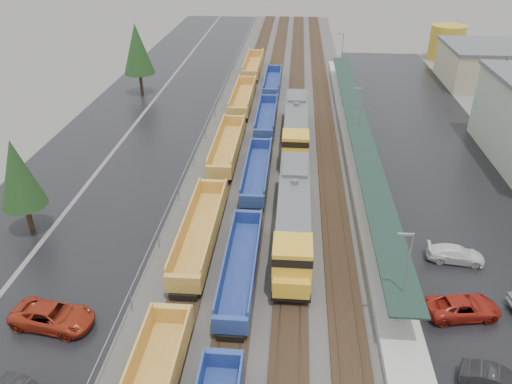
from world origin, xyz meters
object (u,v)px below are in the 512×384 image
(locomotive_trail, at_px, (296,127))
(well_string_yellow, at_px, (216,183))
(well_string_blue, at_px, (250,212))
(parked_car_east_c, at_px, (456,254))
(parked_car_west_c, at_px, (53,316))
(parked_car_east_b, at_px, (463,307))
(locomotive_lead, at_px, (293,216))
(storage_tank, at_px, (446,43))
(parked_car_east_a, at_px, (497,381))

(locomotive_trail, height_order, well_string_yellow, locomotive_trail)
(locomotive_trail, xyz_separation_m, well_string_blue, (-4.00, -18.56, -1.26))
(parked_car_east_c, bearing_deg, parked_car_west_c, 114.09)
(well_string_blue, distance_m, parked_car_east_b, 19.86)
(locomotive_lead, distance_m, parked_car_east_c, 13.91)
(storage_tank, height_order, parked_car_east_a, storage_tank)
(locomotive_trail, relative_size, parked_car_east_a, 4.55)
(parked_car_east_a, relative_size, parked_car_east_b, 0.81)
(well_string_blue, bearing_deg, locomotive_trail, 77.84)
(well_string_yellow, bearing_deg, locomotive_trail, 58.83)
(well_string_yellow, distance_m, well_string_blue, 6.67)
(well_string_blue, distance_m, storage_tank, 71.44)
(parked_car_west_c, distance_m, parked_car_east_a, 29.48)
(parked_car_west_c, relative_size, parked_car_east_c, 1.26)
(well_string_blue, height_order, storage_tank, storage_tank)
(locomotive_trail, relative_size, well_string_yellow, 0.18)
(parked_car_east_b, height_order, parked_car_east_c, parked_car_east_b)
(well_string_yellow, xyz_separation_m, well_string_blue, (4.00, -5.34, -0.10))
(parked_car_west_c, distance_m, parked_car_east_c, 31.88)
(storage_tank, bearing_deg, locomotive_lead, -113.93)
(parked_car_west_c, distance_m, parked_car_east_b, 29.26)
(parked_car_east_b, bearing_deg, locomotive_lead, 45.30)
(well_string_yellow, xyz_separation_m, parked_car_west_c, (-8.65, -19.86, -0.40))
(parked_car_east_a, bearing_deg, locomotive_lead, 58.73)
(locomotive_lead, xyz_separation_m, well_string_blue, (-4.00, 2.44, -1.26))
(locomotive_lead, bearing_deg, well_string_yellow, 135.81)
(well_string_blue, xyz_separation_m, parked_car_east_a, (16.66, -17.65, -0.41))
(locomotive_trail, distance_m, parked_car_west_c, 37.07)
(parked_car_east_b, bearing_deg, well_string_yellow, 41.48)
(storage_tank, bearing_deg, parked_car_west_c, -120.49)
(locomotive_lead, relative_size, storage_tank, 2.99)
(locomotive_lead, height_order, parked_car_east_b, locomotive_lead)
(locomotive_lead, distance_m, parked_car_east_a, 19.86)
(well_string_yellow, relative_size, parked_car_east_c, 22.94)
(locomotive_lead, height_order, locomotive_trail, same)
(locomotive_lead, height_order, parked_car_east_a, locomotive_lead)
(well_string_yellow, relative_size, well_string_blue, 1.10)
(parked_car_east_a, bearing_deg, well_string_yellow, 60.92)
(locomotive_trail, xyz_separation_m, parked_car_east_a, (12.66, -36.22, -1.67))
(locomotive_trail, relative_size, well_string_blue, 0.20)
(parked_car_east_b, bearing_deg, locomotive_trail, 13.12)
(well_string_blue, height_order, parked_car_east_b, well_string_blue)
(locomotive_lead, distance_m, parked_car_east_b, 15.27)
(parked_car_east_a, distance_m, parked_car_east_c, 13.12)
(well_string_blue, bearing_deg, parked_car_west_c, -131.07)
(locomotive_lead, xyz_separation_m, parked_car_west_c, (-16.65, -12.08, -1.56))
(parked_car_east_c, bearing_deg, well_string_blue, 81.38)
(parked_car_west_c, height_order, parked_car_east_a, parked_car_west_c)
(well_string_yellow, bearing_deg, storage_tank, 57.32)
(locomotive_trail, distance_m, parked_car_east_a, 38.40)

